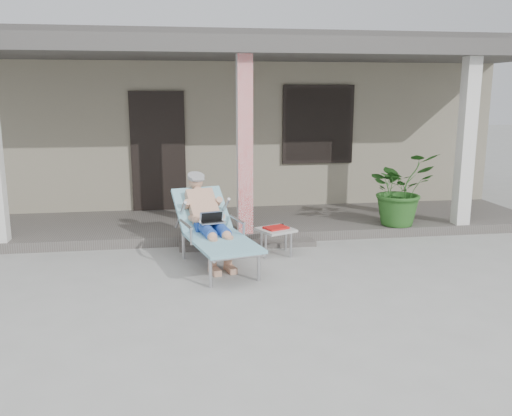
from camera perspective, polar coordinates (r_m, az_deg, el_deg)
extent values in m
plane|color=#9E9E99|center=(6.25, 1.49, -8.77)|extent=(60.00, 60.00, 0.00)
cube|color=gray|center=(12.31, -3.91, 8.65)|extent=(10.00, 5.00, 3.00)
cube|color=#474442|center=(12.33, -4.02, 16.33)|extent=(10.40, 5.40, 0.30)
cube|color=black|center=(9.77, -10.25, 5.86)|extent=(0.95, 0.06, 2.10)
cube|color=black|center=(10.09, 6.55, 8.72)|extent=(1.20, 0.06, 1.30)
cube|color=black|center=(10.08, 6.55, 8.72)|extent=(1.32, 0.05, 1.42)
cube|color=#605B56|center=(9.06, -1.88, -1.65)|extent=(10.00, 2.00, 0.15)
cube|color=red|center=(8.00, -1.21, 6.55)|extent=(0.22, 0.22, 2.61)
cube|color=silver|center=(9.14, 21.24, 6.43)|extent=(0.22, 0.22, 2.61)
cube|color=#474442|center=(8.83, -2.01, 16.32)|extent=(10.00, 2.30, 0.24)
cube|color=#605B56|center=(7.97, -0.88, -3.85)|extent=(2.00, 0.30, 0.07)
cylinder|color=#B7B7BC|center=(6.33, -4.82, -6.80)|extent=(0.04, 0.04, 0.36)
cylinder|color=#B7B7BC|center=(6.52, 0.28, -6.17)|extent=(0.04, 0.04, 0.36)
cylinder|color=#B7B7BC|center=(7.43, -7.64, -4.00)|extent=(0.04, 0.04, 0.36)
cylinder|color=#B7B7BC|center=(7.60, -3.23, -3.55)|extent=(0.04, 0.04, 0.36)
cube|color=#B7B7BC|center=(6.76, -3.55, -3.81)|extent=(0.87, 1.30, 0.03)
cube|color=#8FDBDD|center=(6.75, -3.55, -3.62)|extent=(0.97, 1.36, 0.04)
cube|color=#B7B7BC|center=(7.51, -5.72, -0.45)|extent=(0.72, 0.69, 0.48)
cube|color=#8FDBDD|center=(7.50, -5.73, -0.20)|extent=(0.83, 0.78, 0.54)
cylinder|color=#959597|center=(7.69, -6.40, 3.34)|extent=(0.29, 0.29, 0.13)
cube|color=silver|center=(7.10, -4.68, -1.47)|extent=(0.37, 0.30, 0.23)
cube|color=#B1B2AD|center=(7.53, 2.12, -2.32)|extent=(0.58, 0.58, 0.04)
cylinder|color=#B7B7BC|center=(7.38, 1.02, -4.10)|extent=(0.03, 0.03, 0.33)
cylinder|color=#B7B7BC|center=(7.45, 3.70, -3.97)|extent=(0.03, 0.03, 0.33)
cylinder|color=#B7B7BC|center=(7.72, 0.58, -3.38)|extent=(0.03, 0.03, 0.33)
cylinder|color=#B7B7BC|center=(7.78, 3.14, -3.27)|extent=(0.03, 0.03, 0.33)
cube|color=red|center=(7.53, 2.12, -2.09)|extent=(0.37, 0.33, 0.03)
cube|color=black|center=(7.64, 1.96, -1.91)|extent=(0.29, 0.14, 0.03)
imported|color=#26591E|center=(8.87, 14.92, 1.97)|extent=(1.24, 1.14, 1.16)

